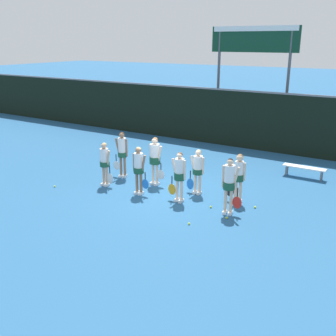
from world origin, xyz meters
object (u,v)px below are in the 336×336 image
(player_4, at_px, (122,151))
(tennis_ball_2, at_px, (255,207))
(player_7, at_px, (239,174))
(tennis_ball_3, at_px, (55,186))
(player_3, at_px, (229,182))
(player_0, at_px, (105,161))
(player_1, at_px, (139,167))
(player_2, at_px, (179,173))
(player_5, at_px, (155,157))
(bench_courtside, at_px, (304,168))
(tennis_ball_4, at_px, (189,224))
(tennis_ball_0, at_px, (211,207))
(player_6, at_px, (198,168))
(tennis_ball_1, at_px, (227,218))
(scoreboard, at_px, (253,51))

(player_4, height_order, tennis_ball_2, player_4)
(player_4, relative_size, tennis_ball_2, 25.91)
(player_7, distance_m, tennis_ball_3, 6.70)
(player_3, relative_size, tennis_ball_3, 27.14)
(player_0, distance_m, player_1, 1.56)
(player_0, height_order, player_2, player_2)
(player_0, distance_m, player_4, 1.12)
(player_3, relative_size, player_5, 0.99)
(bench_courtside, xyz_separation_m, player_4, (-6.11, -3.65, 0.69))
(player_7, height_order, tennis_ball_4, player_7)
(player_5, xyz_separation_m, player_7, (3.26, 0.02, -0.10))
(player_0, distance_m, player_3, 4.87)
(tennis_ball_0, relative_size, tennis_ball_3, 1.01)
(player_3, xyz_separation_m, player_6, (-1.60, 1.01, -0.12))
(player_3, bearing_deg, tennis_ball_4, -126.98)
(tennis_ball_3, xyz_separation_m, tennis_ball_4, (5.70, -0.13, 0.00))
(bench_courtside, bearing_deg, player_3, -104.25)
(player_3, relative_size, tennis_ball_2, 25.77)
(player_7, height_order, tennis_ball_2, player_7)
(bench_courtside, xyz_separation_m, player_2, (-2.97, -4.65, 0.62))
(player_0, height_order, tennis_ball_4, player_0)
(player_1, height_order, tennis_ball_1, player_1)
(player_2, relative_size, tennis_ball_3, 25.78)
(player_6, bearing_deg, tennis_ball_2, -5.27)
(tennis_ball_4, bearing_deg, tennis_ball_2, 60.11)
(player_1, relative_size, tennis_ball_2, 24.46)
(scoreboard, bearing_deg, player_7, -71.76)
(tennis_ball_2, bearing_deg, player_7, 165.74)
(player_4, relative_size, player_6, 1.13)
(player_5, distance_m, tennis_ball_2, 4.09)
(bench_courtside, bearing_deg, tennis_ball_2, -98.98)
(player_3, distance_m, player_5, 3.51)
(player_0, distance_m, player_6, 3.44)
(player_2, xyz_separation_m, player_3, (1.79, -0.06, 0.06))
(player_1, relative_size, player_2, 1.00)
(player_1, bearing_deg, tennis_ball_3, -162.12)
(bench_courtside, distance_m, player_6, 4.67)
(tennis_ball_2, height_order, tennis_ball_4, tennis_ball_2)
(player_4, bearing_deg, tennis_ball_3, -134.17)
(tennis_ball_1, distance_m, tennis_ball_3, 6.53)
(player_3, bearing_deg, tennis_ball_3, -179.76)
(tennis_ball_1, distance_m, tennis_ball_4, 1.22)
(scoreboard, bearing_deg, player_3, -73.10)
(player_0, relative_size, tennis_ball_2, 23.48)
(player_2, distance_m, tennis_ball_2, 2.68)
(scoreboard, height_order, bench_courtside, scoreboard)
(player_0, bearing_deg, tennis_ball_4, -9.51)
(player_2, distance_m, player_7, 1.94)
(player_4, xyz_separation_m, tennis_ball_2, (5.51, -0.21, -1.03))
(scoreboard, xyz_separation_m, player_7, (2.60, -7.90, -3.66))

